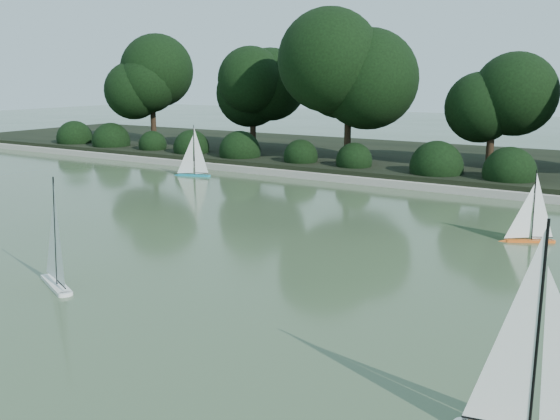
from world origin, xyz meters
name	(u,v)px	position (x,y,z in m)	size (l,w,h in m)	color
ground	(182,297)	(0.00, 0.00, 0.00)	(80.00, 80.00, 0.00)	#344429
pond_coping	(422,186)	(0.00, 9.00, 0.09)	(40.00, 0.35, 0.18)	gray
far_bank	(468,164)	(0.00, 13.00, 0.15)	(40.00, 8.00, 0.30)	black
tree_line	(504,80)	(1.23, 11.44, 2.64)	(26.31, 3.93, 4.39)	black
shrub_hedge	(435,167)	(0.00, 9.90, 0.45)	(29.10, 1.10, 1.10)	black
sailboat_white_a	(53,267)	(-1.81, -0.54, 0.25)	(1.12, 0.62, 1.59)	silver
sailboat_white_b	(553,414)	(4.57, -1.04, 0.29)	(1.40, 0.45, 1.90)	white
sailboat_orange	(526,230)	(3.17, 5.18, 0.21)	(0.90, 0.57, 1.32)	#E15918
sailboat_teal	(190,167)	(-6.26, 7.61, 0.24)	(1.10, 0.50, 1.52)	teal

